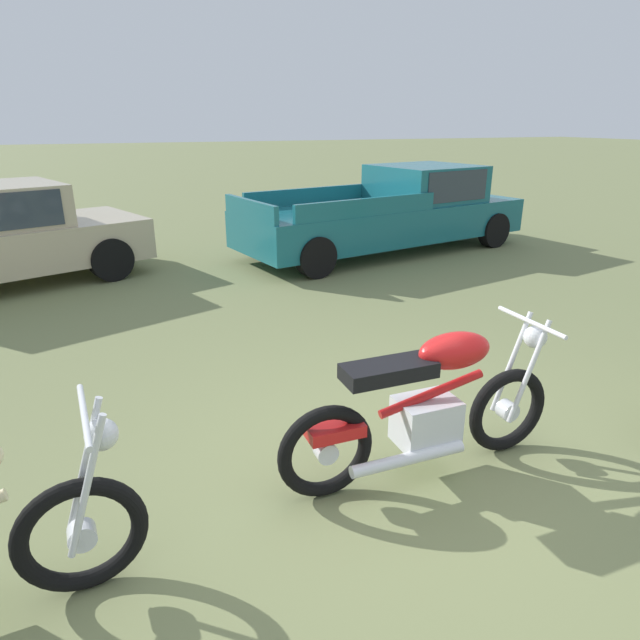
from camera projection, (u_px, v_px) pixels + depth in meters
The scene contains 3 objects.
ground_plane at pixel (424, 481), 3.69m from camera, with size 120.00×120.00×0.00m, color olive.
motorcycle_red at pixel (428, 406), 3.65m from camera, with size 2.04×0.64×1.02m.
pickup_truck_teal at pixel (397, 209), 10.00m from camera, with size 5.61×2.75×1.49m.
Camera 1 is at (-1.81, -2.61, 2.28)m, focal length 31.02 mm.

